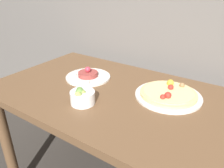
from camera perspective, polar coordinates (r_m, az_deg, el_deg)
The scene contains 4 objects.
dining_table at distance 1.10m, azimuth 1.06°, elevation -7.21°, with size 1.24×0.72×0.73m.
pizza_plate at distance 1.04m, azimuth 14.50°, elevation -2.56°, with size 0.30×0.30×0.05m.
tartare_plate at distance 1.21m, azimuth -6.27°, elevation 2.14°, with size 0.24×0.24×0.06m.
small_bowl at distance 0.95m, azimuth -7.83°, elevation -3.26°, with size 0.11×0.11×0.07m.
Camera 1 is at (0.50, -0.42, 1.22)m, focal length 35.00 mm.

